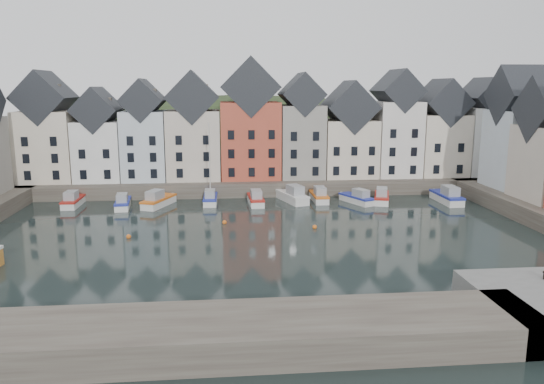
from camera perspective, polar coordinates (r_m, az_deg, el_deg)
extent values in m
plane|color=black|center=(53.84, -0.80, -5.47)|extent=(260.00, 260.00, 0.00)
cube|color=#433A33|center=(82.78, -2.47, 1.17)|extent=(90.00, 16.00, 2.00)
cube|color=#433A33|center=(33.30, -15.56, -14.99)|extent=(50.00, 6.00, 2.00)
ellipsoid|color=#242E17|center=(112.57, -3.08, -6.06)|extent=(153.60, 70.40, 64.00)
sphere|color=black|center=(103.02, -10.95, 7.28)|extent=(5.77, 5.77, 5.77)
sphere|color=black|center=(116.06, 9.14, 7.48)|extent=(5.27, 5.27, 5.27)
sphere|color=black|center=(111.80, 13.46, 7.05)|extent=(5.07, 5.07, 5.07)
sphere|color=black|center=(108.43, 4.41, 7.17)|extent=(5.01, 5.01, 5.01)
sphere|color=black|center=(113.44, -22.72, 5.89)|extent=(3.94, 3.94, 3.94)
sphere|color=black|center=(116.50, 10.87, 7.40)|extent=(5.21, 5.21, 5.21)
sphere|color=black|center=(110.44, -2.24, 7.53)|extent=(5.45, 5.45, 5.45)
sphere|color=black|center=(108.47, 17.46, 6.37)|extent=(4.49, 4.49, 4.49)
cube|color=beige|center=(83.68, -22.87, 4.58)|extent=(7.67, 8.00, 10.07)
cube|color=black|center=(83.26, -23.24, 9.32)|extent=(7.67, 8.16, 7.67)
cube|color=white|center=(81.88, -17.97, 4.27)|extent=(6.56, 8.00, 8.61)
cube|color=black|center=(81.43, -18.22, 8.41)|extent=(6.56, 8.16, 6.56)
cube|color=silver|center=(80.63, -13.45, 4.91)|extent=(6.20, 8.00, 10.02)
cube|color=black|center=(80.21, -13.66, 9.56)|extent=(6.20, 8.16, 6.20)
cube|color=beige|center=(79.95, -8.39, 5.07)|extent=(7.70, 8.00, 10.08)
cube|color=black|center=(79.51, -8.53, 10.05)|extent=(7.70, 8.16, 7.70)
cube|color=#BB4B35|center=(79.89, -2.39, 5.61)|extent=(8.69, 8.00, 11.28)
cube|color=black|center=(79.50, -2.43, 11.21)|extent=(8.69, 8.16, 8.69)
cube|color=gray|center=(80.69, 3.11, 5.48)|extent=(6.43, 8.00, 10.78)
cube|color=black|center=(80.29, 3.17, 10.44)|extent=(6.43, 8.16, 6.43)
cube|color=beige|center=(82.20, 8.16, 4.71)|extent=(7.88, 8.00, 8.56)
cube|color=black|center=(81.73, 8.29, 9.05)|extent=(7.88, 8.16, 7.88)
cube|color=white|center=(84.08, 13.08, 5.61)|extent=(6.50, 8.00, 11.27)
cube|color=black|center=(83.71, 13.30, 10.55)|extent=(6.50, 8.16, 6.50)
cube|color=beige|center=(86.64, 17.47, 4.89)|extent=(7.23, 8.00, 9.32)
cube|color=black|center=(86.22, 17.73, 9.15)|extent=(7.23, 8.16, 7.23)
cube|color=white|center=(89.47, 21.56, 5.13)|extent=(6.18, 8.00, 10.32)
cube|color=black|center=(89.09, 21.87, 9.41)|extent=(6.18, 8.16, 6.18)
cube|color=silver|center=(79.09, 25.18, 4.17)|extent=(7.47, 8.00, 10.38)
cube|color=black|center=(78.66, 25.62, 9.35)|extent=(7.62, 8.00, 8.00)
sphere|color=orange|center=(61.34, -5.13, -3.27)|extent=(0.50, 0.50, 0.50)
sphere|color=orange|center=(59.31, 4.61, -3.77)|extent=(0.50, 0.50, 0.50)
sphere|color=orange|center=(57.38, -15.17, -4.66)|extent=(0.50, 0.50, 0.50)
cube|color=silver|center=(74.93, -20.56, -1.13)|extent=(1.80, 5.94, 1.09)
cube|color=#AA2018|center=(74.81, -20.59, -0.69)|extent=(1.90, 6.06, 0.25)
cube|color=#909498|center=(73.86, -20.80, -0.38)|extent=(1.39, 2.38, 1.19)
cube|color=silver|center=(71.75, -15.73, -1.37)|extent=(2.20, 5.74, 1.03)
cube|color=#212D9A|center=(71.64, -15.75, -0.93)|extent=(2.30, 5.86, 0.23)
cube|color=#909498|center=(70.70, -15.83, -0.63)|extent=(1.51, 2.35, 1.12)
cube|color=silver|center=(71.57, -12.07, -1.19)|extent=(4.16, 6.62, 1.17)
cube|color=orange|center=(71.44, -12.09, -0.69)|extent=(4.31, 6.78, 0.27)
cube|color=#909498|center=(70.49, -12.48, -0.34)|extent=(2.33, 2.92, 1.27)
cube|color=silver|center=(72.13, -6.64, -0.95)|extent=(1.79, 5.69, 1.04)
cube|color=#212D9A|center=(72.01, -6.65, -0.51)|extent=(1.88, 5.80, 0.24)
cube|color=#909498|center=(71.07, -6.69, -0.20)|extent=(1.36, 2.29, 1.13)
cylinder|color=silver|center=(71.76, -6.72, 3.31)|extent=(0.13, 0.13, 10.39)
cube|color=silver|center=(71.22, -1.77, -1.03)|extent=(2.00, 5.90, 1.07)
cube|color=#AA2018|center=(71.10, -1.78, -0.57)|extent=(2.10, 6.02, 0.24)
cube|color=#909498|center=(70.13, -1.70, -0.25)|extent=(1.46, 2.39, 1.17)
cube|color=silver|center=(72.81, 2.15, -0.72)|extent=(3.94, 7.10, 1.25)
cube|color=silver|center=(72.67, 2.16, -0.19)|extent=(4.09, 7.26, 0.28)
cube|color=#909498|center=(71.63, 2.50, 0.19)|extent=(2.31, 3.07, 1.36)
cube|color=silver|center=(73.51, 5.03, -0.67)|extent=(1.81, 5.97, 1.09)
cube|color=orange|center=(73.39, 5.04, -0.22)|extent=(1.91, 6.09, 0.25)
cube|color=#909498|center=(72.41, 5.18, 0.10)|extent=(1.40, 2.39, 1.19)
cube|color=silver|center=(72.80, 9.08, -0.90)|extent=(3.88, 5.86, 1.04)
cube|color=#212D9A|center=(72.69, 9.10, -0.47)|extent=(4.02, 6.00, 0.24)
cube|color=#909498|center=(71.93, 9.53, -0.15)|extent=(2.14, 2.61, 1.13)
cube|color=silver|center=(73.98, 11.70, -0.79)|extent=(3.49, 6.27, 1.10)
cube|color=#AA2018|center=(73.86, 11.72, -0.33)|extent=(3.63, 6.41, 0.25)
cube|color=#909498|center=(72.86, 11.73, -0.01)|extent=(2.05, 2.71, 1.20)
cube|color=silver|center=(76.00, 18.25, -0.77)|extent=(2.11, 6.84, 1.25)
cube|color=#212D9A|center=(75.87, 18.28, -0.27)|extent=(2.22, 6.98, 0.28)
cube|color=#909498|center=(74.82, 18.63, 0.09)|extent=(1.62, 2.74, 1.36)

